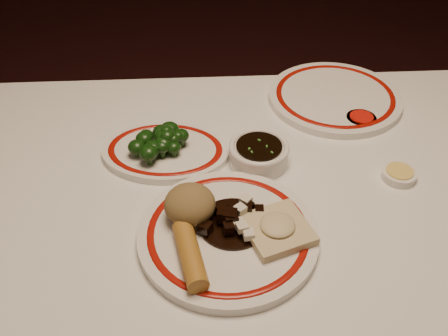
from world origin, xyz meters
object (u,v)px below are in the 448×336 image
fried_wonton (277,228)px  stirfry_heap (232,219)px  broccoli_pile (162,140)px  rice_mound (190,204)px  dining_table (270,240)px  spring_roll (190,255)px  soy_bowl (259,154)px  broccoli_plate (165,151)px  main_plate (228,234)px

fried_wonton → stirfry_heap: (-0.07, 0.02, 0.00)m
fried_wonton → broccoli_pile: (-0.19, 0.23, 0.01)m
rice_mound → stirfry_heap: (0.07, -0.02, -0.02)m
dining_table → spring_roll: (-0.14, -0.13, 0.13)m
rice_mound → fried_wonton: rice_mound is taller
stirfry_heap → soy_bowl: (0.06, 0.18, -0.01)m
spring_roll → broccoli_pile: bearing=89.2°
rice_mound → fried_wonton: bearing=-16.9°
fried_wonton → broccoli_plate: size_ratio=0.46×
soy_bowl → spring_roll: bearing=-117.7°
dining_table → fried_wonton: bearing=-93.7°
stirfry_heap → dining_table: bearing=36.0°
dining_table → spring_roll: 0.23m
stirfry_heap → broccoli_plate: stirfry_heap is taller
rice_mound → broccoli_pile: 0.20m
dining_table → main_plate: size_ratio=3.50×
dining_table → main_plate: (-0.08, -0.07, 0.10)m
spring_roll → soy_bowl: 0.28m
spring_roll → fried_wonton: bearing=8.7°
stirfry_heap → broccoli_plate: 0.24m
dining_table → broccoli_plate: size_ratio=4.40×
dining_table → rice_mound: size_ratio=14.14×
fried_wonton → dining_table: bearing=86.3°
rice_mound → fried_wonton: (0.14, -0.04, -0.02)m
rice_mound → broccoli_plate: bearing=104.4°
rice_mound → broccoli_pile: bearing=105.8°
rice_mound → stirfry_heap: rice_mound is taller
rice_mound → broccoli_plate: size_ratio=0.31×
dining_table → soy_bowl: size_ratio=10.56×
main_plate → soy_bowl: size_ratio=3.02×
main_plate → stirfry_heap: bearing=65.0°
broccoli_pile → spring_roll: bearing=-79.4°
soy_bowl → fried_wonton: bearing=-87.7°
fried_wonton → broccoli_plate: (-0.19, 0.23, -0.02)m
soy_bowl → rice_mound: bearing=-129.9°
dining_table → soy_bowl: (-0.01, 0.12, 0.11)m
broccoli_pile → dining_table: bearing=-37.6°
broccoli_pile → fried_wonton: bearing=-50.3°
soy_bowl → broccoli_plate: bearing=169.3°
spring_roll → rice_mound: bearing=78.1°
rice_mound → stirfry_heap: bearing=-15.2°
main_plate → spring_roll: spring_roll is taller
main_plate → rice_mound: (-0.06, 0.03, 0.04)m
dining_table → stirfry_heap: size_ratio=10.32×
main_plate → fried_wonton: 0.08m
broccoli_plate → fried_wonton: bearing=-51.1°
dining_table → fried_wonton: 0.14m
main_plate → stirfry_heap: (0.01, 0.02, 0.02)m
stirfry_heap → fried_wonton: bearing=-18.6°
main_plate → spring_roll: 0.09m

